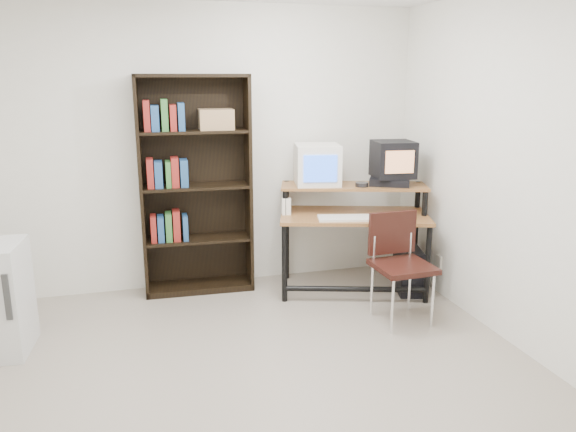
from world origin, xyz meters
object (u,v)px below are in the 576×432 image
object	(u,v)px
pc_tower	(408,269)
crt_tv	(393,159)
bookshelf	(195,184)
crt_monitor	(317,165)
school_chair	(399,255)
computer_desk	(354,217)

from	to	relation	value
pc_tower	crt_tv	bearing A→B (deg)	130.54
pc_tower	bookshelf	world-z (taller)	bookshelf
crt_monitor	bookshelf	world-z (taller)	bookshelf
crt_tv	school_chair	size ratio (longest dim) A/B	0.44
crt_monitor	bookshelf	size ratio (longest dim) A/B	0.24
crt_tv	pc_tower	bearing A→B (deg)	-58.66
crt_tv	pc_tower	xyz separation A→B (m)	(0.10, -0.21, -1.01)
computer_desk	crt_monitor	bearing A→B (deg)	157.51
crt_tv	bookshelf	world-z (taller)	bookshelf
computer_desk	bookshelf	bearing A→B (deg)	-179.07
computer_desk	pc_tower	world-z (taller)	computer_desk
computer_desk	school_chair	distance (m)	0.73
computer_desk	bookshelf	world-z (taller)	bookshelf
crt_monitor	pc_tower	bearing A→B (deg)	-17.68
crt_tv	computer_desk	bearing A→B (deg)	-168.57
computer_desk	bookshelf	distance (m)	1.49
school_chair	crt_monitor	bearing A→B (deg)	110.10
pc_tower	school_chair	xyz separation A→B (m)	(-0.37, -0.53, 0.34)
pc_tower	school_chair	distance (m)	0.73
crt_tv	crt_monitor	bearing A→B (deg)	169.67
crt_monitor	bookshelf	distance (m)	1.14
computer_desk	crt_tv	xyz separation A→B (m)	(0.39, 0.03, 0.52)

